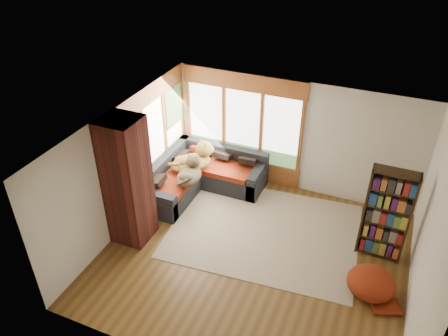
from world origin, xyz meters
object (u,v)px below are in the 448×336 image
Objects in this scene: sectional_sofa at (199,175)px; area_rug at (264,230)px; brick_chimney at (127,182)px; pouf at (371,282)px; dog_tan at (194,158)px; dog_brindle at (190,172)px; bookshelf at (386,215)px.

sectional_sofa is 2.14m from area_rug.
sectional_sofa is (0.45, 2.05, -1.00)m from brick_chimney.
brick_chimney is 4.67m from pouf.
dog_tan reaches higher than dog_brindle.
sectional_sofa is 4.20m from bookshelf.
brick_chimney is 1.66m from dog_brindle.
dog_tan is at bearing 11.31° from dog_brindle.
area_rug is (1.91, -0.92, -0.30)m from sectional_sofa.
brick_chimney is 3.09× the size of dog_brindle.
area_rug is 2.00m from dog_brindle.
dog_brindle is (0.13, -0.46, -0.05)m from dog_tan.
brick_chimney is 1.38× the size of bookshelf.
area_rug is 4.41× the size of dog_brindle.
bookshelf reaches higher than pouf.
bookshelf is at bearing 16.54° from brick_chimney.
brick_chimney is at bearing -175.94° from pouf.
brick_chimney is at bearing -152.88° from dog_tan.
pouf is (-0.01, -1.03, -0.71)m from bookshelf.
dog_tan is 0.48m from dog_brindle.
area_rug is at bearing -174.18° from bookshelf.
pouf is at bearing -20.27° from area_rug.
area_rug is 3.38× the size of dog_tan.
brick_chimney reaches higher than sectional_sofa.
sectional_sofa is at bearing 77.71° from brick_chimney.
bookshelf is 2.24× the size of dog_brindle.
dog_brindle is (0.53, 1.47, -0.54)m from brick_chimney.
sectional_sofa is 2.01× the size of dog_tan.
brick_chimney reaches higher than area_rug.
sectional_sofa is 2.68× the size of pouf.
dog_tan is at bearing 171.95° from bookshelf.
bookshelf is at bearing -6.81° from sectional_sofa.
pouf reaches higher than area_rug.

